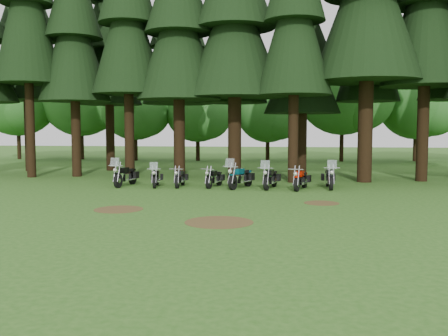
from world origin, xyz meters
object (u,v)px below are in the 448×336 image
(motorcycle_5, at_px, (270,179))
(motorcycle_6, at_px, (301,180))
(motorcycle_3, at_px, (214,179))
(motorcycle_7, at_px, (329,178))
(motorcycle_4, at_px, (241,178))
(motorcycle_2, at_px, (180,178))
(motorcycle_0, at_px, (125,176))
(motorcycle_1, at_px, (156,178))

(motorcycle_5, xyz_separation_m, motorcycle_6, (1.47, -0.22, -0.03))
(motorcycle_3, height_order, motorcycle_7, motorcycle_7)
(motorcycle_4, bearing_deg, motorcycle_3, -169.78)
(motorcycle_6, height_order, motorcycle_7, motorcycle_7)
(motorcycle_4, bearing_deg, motorcycle_2, -162.47)
(motorcycle_0, xyz_separation_m, motorcycle_3, (4.60, 0.12, -0.08))
(motorcycle_6, xyz_separation_m, motorcycle_7, (1.42, 0.67, 0.03))
(motorcycle_5, distance_m, motorcycle_6, 1.49)
(motorcycle_5, relative_size, motorcycle_7, 1.00)
(motorcycle_7, bearing_deg, motorcycle_0, -179.28)
(motorcycle_0, height_order, motorcycle_6, motorcycle_0)
(motorcycle_0, bearing_deg, motorcycle_5, 6.62)
(motorcycle_4, relative_size, motorcycle_7, 1.02)
(motorcycle_1, height_order, motorcycle_7, motorcycle_7)
(motorcycle_2, bearing_deg, motorcycle_7, 0.85)
(motorcycle_1, height_order, motorcycle_2, motorcycle_1)
(motorcycle_1, distance_m, motorcycle_6, 7.29)
(motorcycle_6, distance_m, motorcycle_7, 1.57)
(motorcycle_3, distance_m, motorcycle_5, 2.85)
(motorcycle_0, relative_size, motorcycle_6, 1.11)
(motorcycle_2, height_order, motorcycle_7, motorcycle_7)
(motorcycle_2, relative_size, motorcycle_3, 1.01)
(motorcycle_0, xyz_separation_m, motorcycle_1, (1.63, -0.08, -0.07))
(motorcycle_4, distance_m, motorcycle_6, 2.96)
(motorcycle_2, bearing_deg, motorcycle_0, 179.85)
(motorcycle_0, height_order, motorcycle_3, motorcycle_0)
(motorcycle_5, bearing_deg, motorcycle_2, -170.76)
(motorcycle_4, height_order, motorcycle_6, motorcycle_4)
(motorcycle_7, bearing_deg, motorcycle_3, -179.07)
(motorcycle_3, xyz_separation_m, motorcycle_7, (5.73, 0.19, 0.07))
(motorcycle_3, height_order, motorcycle_5, motorcycle_5)
(motorcycle_2, xyz_separation_m, motorcycle_5, (4.58, -0.19, 0.06))
(motorcycle_0, distance_m, motorcycle_6, 8.92)
(motorcycle_1, bearing_deg, motorcycle_2, -3.10)
(motorcycle_3, relative_size, motorcycle_7, 0.87)
(motorcycle_1, relative_size, motorcycle_2, 1.02)
(motorcycle_0, bearing_deg, motorcycle_3, 9.13)
(motorcycle_1, relative_size, motorcycle_5, 0.90)
(motorcycle_5, bearing_deg, motorcycle_3, -173.55)
(motorcycle_1, height_order, motorcycle_3, motorcycle_1)
(motorcycle_7, bearing_deg, motorcycle_5, -172.20)
(motorcycle_0, xyz_separation_m, motorcycle_4, (5.96, -0.14, 0.01))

